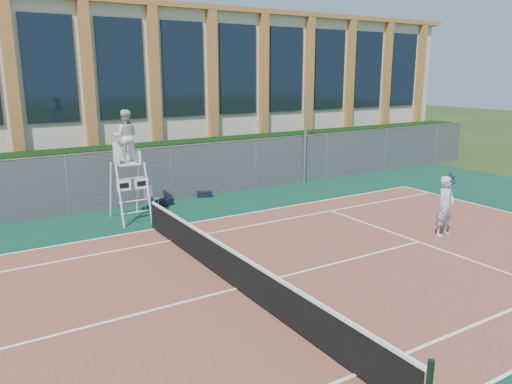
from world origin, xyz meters
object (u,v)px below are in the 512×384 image
steel_pole (305,137)px  plastic_chair (150,196)px  tennis_player (445,206)px  umpire_chair (126,139)px

steel_pole → plastic_chair: bearing=-174.5°
plastic_chair → tennis_player: (6.80, -7.92, 0.45)m
steel_pole → tennis_player: (-1.06, -8.67, -1.17)m
plastic_chair → tennis_player: 10.44m
umpire_chair → plastic_chair: size_ratio=4.35×
steel_pole → umpire_chair: 9.10m
tennis_player → steel_pole: bearing=83.0°
steel_pole → plastic_chair: 8.06m
umpire_chair → tennis_player: 10.71m
tennis_player → plastic_chair: bearing=130.7°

